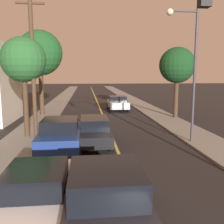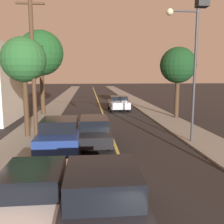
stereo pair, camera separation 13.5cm
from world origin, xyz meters
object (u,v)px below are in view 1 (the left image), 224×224
Objects in this scene: streetlamp_right at (188,59)px; tree_right_near at (177,66)px; utility_pole_left at (33,64)px; tree_left_near at (40,53)px; car_outer_lane_front at (38,192)px; car_outer_lane_second at (61,134)px; car_far_oncoming at (118,103)px; car_near_lane_front at (106,200)px; car_near_lane_second at (94,130)px; tree_left_far at (23,60)px.

streetlamp_right is 1.18× the size of tree_right_near.
tree_left_near is (-1.10, 8.83, 1.33)m from utility_pole_left.
streetlamp_right is at bearing 44.74° from car_outer_lane_front.
car_far_oncoming is (4.70, 13.62, -0.03)m from car_outer_lane_second.
car_outer_lane_second reaches higher than car_outer_lane_front.
car_near_lane_front reaches higher than car_near_lane_second.
tree_left_near is at bearing 132.09° from streetlamp_right.
car_far_oncoming is (4.70, 19.90, 0.04)m from car_outer_lane_front.
tree_left_far reaches higher than car_far_oncoming.
car_near_lane_front is at bearing -22.47° from car_outer_lane_front.
tree_left_far is at bearing -86.49° from tree_left_near.
car_outer_lane_front is 0.69× the size of tree_left_far.
car_outer_lane_second is at bearing -175.70° from streetlamp_right.
car_near_lane_front is at bearing -75.86° from car_outer_lane_second.
car_near_lane_second is 0.62× the size of utility_pole_left.
car_far_oncoming is at bearing 81.91° from car_near_lane_front.
tree_right_near is (9.15, 14.56, 3.84)m from car_outer_lane_front.
tree_left_near is at bearing 104.11° from car_outer_lane_second.
car_far_oncoming is 9.32m from tree_left_near.
tree_left_near is at bearing 97.10° from utility_pole_left.
tree_left_far is 0.98× the size of tree_right_near.
utility_pole_left is at bearing -23.51° from tree_left_far.
tree_left_far is (0.53, -8.58, -1.08)m from tree_left_near.
tree_left_near is at bearing 93.51° from tree_left_far.
tree_left_far is (-2.30, 2.66, 3.86)m from car_outer_lane_second.
utility_pole_left reaches higher than car_near_lane_second.
car_near_lane_second is at bearing 76.87° from car_far_oncoming.
car_outer_lane_front is 1.07× the size of car_far_oncoming.
tree_left_near is at bearing 104.12° from car_near_lane_front.
car_outer_lane_second is 0.75× the size of tree_right_near.
streetlamp_right is at bearing -106.45° from tree_right_near.
car_near_lane_front is 0.53× the size of utility_pole_left.
car_near_lane_front is 0.75× the size of tree_left_far.
streetlamp_right is at bearing -13.17° from tree_left_far.
car_outer_lane_second is (0.00, 6.28, 0.07)m from car_outer_lane_front.
streetlamp_right reaches higher than car_near_lane_front.
tree_left_near is (-4.59, 10.18, 4.98)m from car_near_lane_second.
tree_left_near is (-9.68, 10.72, 1.06)m from streetlamp_right.
car_near_lane_front is 0.73× the size of tree_right_near.
streetlamp_right is 14.48m from tree_left_near.
car_outer_lane_front is at bearing -80.84° from tree_left_near.
tree_left_near is at bearing 114.27° from car_near_lane_second.
car_outer_lane_second is at bearing -54.42° from utility_pole_left.
tree_left_far is at bearing 156.49° from utility_pole_left.
tree_left_near reaches higher than car_near_lane_second.
streetlamp_right is 8.10m from tree_right_near.
tree_left_far is (-7.00, -10.96, 3.89)m from car_far_oncoming.
car_outer_lane_second is 12.59m from tree_left_near.
car_far_oncoming is at bearing 99.37° from streetlamp_right.
tree_left_near reaches higher than tree_right_near.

